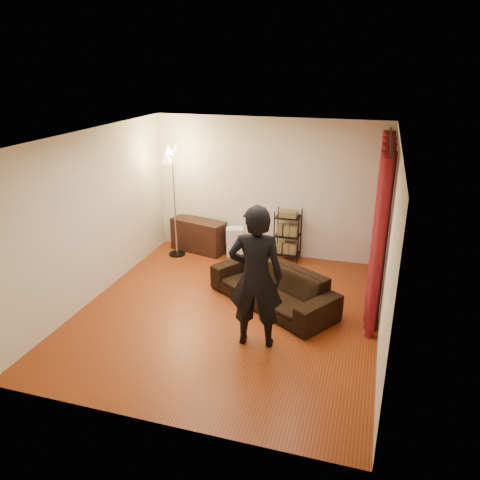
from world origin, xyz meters
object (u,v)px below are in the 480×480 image
(sofa, at_px, (272,286))
(storage_boxes, at_px, (235,242))
(wire_shelf, at_px, (288,235))
(floor_lamp, at_px, (175,202))
(media_cabinet, at_px, (199,236))
(person, at_px, (256,277))

(sofa, height_order, storage_boxes, sofa)
(wire_shelf, relative_size, floor_lamp, 0.46)
(sofa, height_order, floor_lamp, floor_lamp)
(media_cabinet, xyz_separation_m, wire_shelf, (1.82, 0.05, 0.18))
(media_cabinet, xyz_separation_m, storage_boxes, (0.78, -0.01, -0.04))
(wire_shelf, bearing_deg, media_cabinet, 179.15)
(sofa, distance_m, media_cabinet, 2.64)
(wire_shelf, distance_m, floor_lamp, 2.28)
(person, xyz_separation_m, media_cabinet, (-1.97, 2.92, -0.67))
(sofa, xyz_separation_m, person, (0.02, -1.14, 0.68))
(person, bearing_deg, floor_lamp, -56.07)
(person, distance_m, wire_shelf, 3.01)
(floor_lamp, bearing_deg, sofa, -32.24)
(media_cabinet, distance_m, wire_shelf, 1.83)
(person, xyz_separation_m, wire_shelf, (-0.15, 2.97, -0.49))
(media_cabinet, bearing_deg, storage_boxes, 13.55)
(person, bearing_deg, media_cabinet, -63.90)
(sofa, relative_size, floor_lamp, 0.98)
(sofa, bearing_deg, floor_lamp, -179.52)
(sofa, xyz_separation_m, media_cabinet, (-1.95, 1.78, 0.01))
(person, bearing_deg, storage_boxes, -75.63)
(media_cabinet, xyz_separation_m, floor_lamp, (-0.34, -0.33, 0.77))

